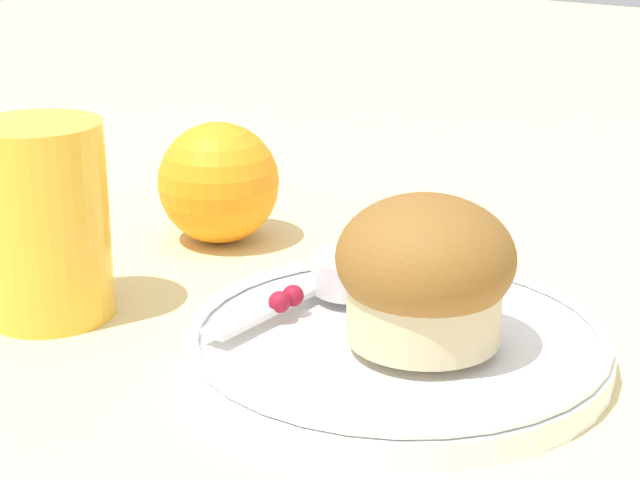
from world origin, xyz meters
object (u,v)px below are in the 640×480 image
object	(u,v)px
orange_fruit	(219,183)
muffin	(425,272)
butter_knife	(309,287)
juice_glass	(44,221)

from	to	relation	value
orange_fruit	muffin	bearing A→B (deg)	-111.55
butter_knife	juice_glass	world-z (taller)	juice_glass
butter_knife	orange_fruit	bearing A→B (deg)	60.69
muffin	butter_knife	bearing A→B (deg)	80.00
muffin	butter_knife	size ratio (longest dim) A/B	0.56
muffin	orange_fruit	xyz separation A→B (m)	(0.09, 0.22, -0.01)
muffin	butter_knife	xyz separation A→B (m)	(0.02, 0.09, -0.03)
butter_knife	orange_fruit	world-z (taller)	orange_fruit
butter_knife	juice_glass	distance (m)	0.15
juice_glass	orange_fruit	bearing A→B (deg)	4.34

